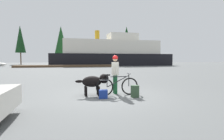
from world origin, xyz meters
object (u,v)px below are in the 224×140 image
object	(u,v)px
bicycle	(117,86)
person_cyclist	(115,71)
backpack	(135,91)
handbag_pannier	(103,94)
dog	(95,81)
ferry_boat	(111,54)

from	to	relation	value
bicycle	person_cyclist	size ratio (longest dim) A/B	1.08
backpack	handbag_pannier	xyz separation A→B (m)	(-1.27, 0.09, -0.07)
person_cyclist	bicycle	bearing A→B (deg)	-93.48
bicycle	backpack	world-z (taller)	bicycle
dog	person_cyclist	bearing A→B (deg)	11.85
bicycle	backpack	xyz separation A→B (m)	(0.59, -0.54, -0.16)
bicycle	ferry_boat	distance (m)	36.56
dog	handbag_pannier	world-z (taller)	dog
handbag_pannier	person_cyclist	bearing A→B (deg)	51.18
person_cyclist	dog	bearing A→B (deg)	-168.15
person_cyclist	backpack	xyz separation A→B (m)	(0.57, -0.96, -0.78)
person_cyclist	dog	size ratio (longest dim) A/B	1.21
person_cyclist	backpack	bearing A→B (deg)	-59.24
dog	ferry_boat	xyz separation A→B (m)	(8.95, 35.36, 2.31)
dog	handbag_pannier	size ratio (longest dim) A/B	4.15
person_cyclist	backpack	world-z (taller)	person_cyclist
dog	backpack	size ratio (longest dim) A/B	2.93
bicycle	handbag_pannier	xyz separation A→B (m)	(-0.67, -0.45, -0.23)
bicycle	backpack	size ratio (longest dim) A/B	3.81
backpack	dog	bearing A→B (deg)	153.35
backpack	ferry_boat	xyz separation A→B (m)	(7.44, 36.11, 2.66)
handbag_pannier	ferry_boat	xyz separation A→B (m)	(8.71, 36.02, 2.73)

